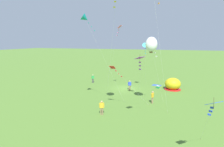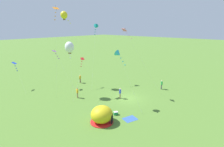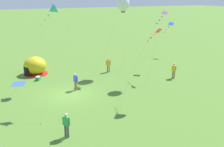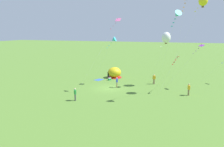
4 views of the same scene
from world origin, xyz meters
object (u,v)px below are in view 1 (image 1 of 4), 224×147
(kite_red, at_px, (115,70))
(kite_teal, at_px, (85,18))
(popup_tent, at_px, (173,84))
(kite_purple, at_px, (140,61))
(person_center_field, at_px, (153,97))
(person_strolling, at_px, (130,85))
(person_with_toddler, at_px, (102,107))
(kite_cyan, at_px, (145,46))
(kite_white, at_px, (151,44))
(cooler_box, at_px, (158,87))
(person_watching_sky, at_px, (93,78))
(kite_blue, at_px, (213,106))
(kite_pink, at_px, (119,30))

(kite_red, bearing_deg, kite_teal, 0.14)
(popup_tent, distance_m, kite_red, 14.43)
(kite_purple, distance_m, kite_teal, 9.16)
(person_center_field, relative_size, person_strolling, 1.00)
(person_with_toddler, bearing_deg, kite_cyan, -103.90)
(kite_white, height_order, kite_purple, kite_white)
(cooler_box, distance_m, kite_purple, 16.60)
(person_watching_sky, xyz_separation_m, kite_purple, (-11.98, 15.45, 5.62))
(kite_white, distance_m, kite_teal, 8.59)
(cooler_box, bearing_deg, kite_teal, 55.56)
(kite_white, height_order, kite_blue, kite_white)
(kite_purple, xyz_separation_m, kite_red, (3.48, -3.23, -1.55))
(person_strolling, height_order, person_with_toddler, same)
(kite_blue, height_order, kite_red, kite_red)
(cooler_box, xyz_separation_m, kite_cyan, (2.35, 1.56, 7.43))
(kite_red, xyz_separation_m, kite_pink, (2.02, -8.66, 5.26))
(cooler_box, xyz_separation_m, kite_purple, (1.01, 15.30, 6.37))
(cooler_box, bearing_deg, person_center_field, 88.45)
(popup_tent, distance_m, cooler_box, 2.63)
(kite_pink, height_order, kite_teal, kite_teal)
(kite_red, height_order, kite_pink, kite_pink)
(popup_tent, height_order, kite_cyan, kite_cyan)
(popup_tent, distance_m, person_watching_sky, 15.51)
(person_strolling, distance_m, person_with_toddler, 11.18)
(kite_purple, bearing_deg, kite_white, -95.62)
(person_watching_sky, relative_size, kite_purple, 0.24)
(popup_tent, relative_size, kite_white, 0.31)
(person_watching_sky, xyz_separation_m, kite_blue, (-17.32, 20.46, 3.57))
(cooler_box, relative_size, kite_white, 0.07)
(person_watching_sky, distance_m, kite_blue, 27.04)
(kite_pink, bearing_deg, kite_purple, 114.82)
(kite_purple, bearing_deg, kite_cyan, -84.44)
(cooler_box, bearing_deg, kite_red, 69.56)
(person_strolling, distance_m, kite_red, 9.98)
(cooler_box, xyz_separation_m, kite_red, (4.50, 12.06, 4.81))
(cooler_box, distance_m, kite_red, 13.74)
(person_watching_sky, distance_m, kite_cyan, 12.68)
(kite_teal, bearing_deg, kite_white, -165.82)
(kite_teal, bearing_deg, person_center_field, -155.14)
(person_with_toddler, distance_m, kite_red, 4.65)
(cooler_box, relative_size, kite_purple, 0.09)
(popup_tent, height_order, person_watching_sky, popup_tent)
(person_center_field, distance_m, kite_cyan, 9.75)
(kite_red, bearing_deg, kite_pink, -76.88)
(kite_white, bearing_deg, person_with_toddler, 38.91)
(cooler_box, bearing_deg, person_strolling, 32.65)
(popup_tent, bearing_deg, kite_purple, 76.94)
(person_center_field, height_order, kite_teal, kite_teal)
(person_center_field, distance_m, person_strolling, 6.95)
(cooler_box, bearing_deg, kite_white, 87.15)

